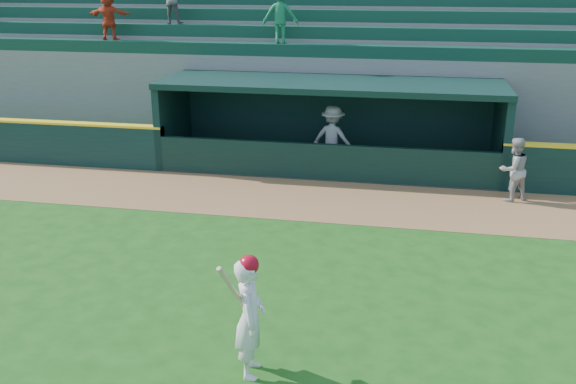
% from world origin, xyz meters
% --- Properties ---
extents(ground, '(120.00, 120.00, 0.00)m').
position_xyz_m(ground, '(0.00, 0.00, 0.00)').
color(ground, '#194812').
rests_on(ground, ground).
extents(warning_track, '(40.00, 3.00, 0.01)m').
position_xyz_m(warning_track, '(0.00, 4.90, 0.01)').
color(warning_track, brown).
rests_on(warning_track, ground).
extents(dugout_player_front, '(0.95, 0.89, 1.56)m').
position_xyz_m(dugout_player_front, '(4.71, 5.78, 0.78)').
color(dugout_player_front, '#979792').
rests_on(dugout_player_front, ground).
extents(dugout_player_inside, '(1.31, 0.94, 1.83)m').
position_xyz_m(dugout_player_inside, '(0.11, 7.49, 0.91)').
color(dugout_player_inside, '#ACACA7').
rests_on(dugout_player_inside, ground).
extents(dugout, '(9.40, 2.80, 2.46)m').
position_xyz_m(dugout, '(0.00, 8.00, 1.36)').
color(dugout, '#63635F').
rests_on(dugout, ground).
extents(stands, '(34.50, 6.27, 6.96)m').
position_xyz_m(stands, '(-0.02, 12.56, 2.39)').
color(stands, slate).
rests_on(stands, ground).
extents(batter_at_plate, '(0.57, 0.80, 1.79)m').
position_xyz_m(batter_at_plate, '(0.25, -2.36, 0.89)').
color(batter_at_plate, silver).
rests_on(batter_at_plate, ground).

